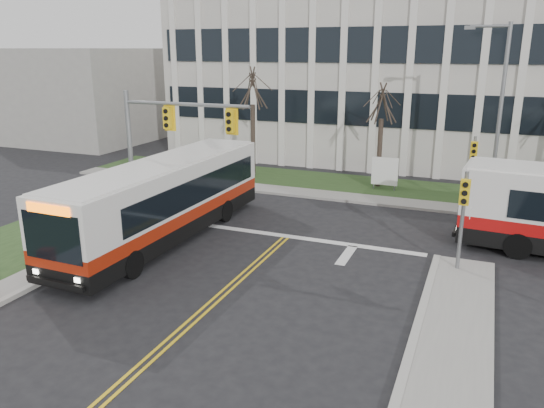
{
  "coord_description": "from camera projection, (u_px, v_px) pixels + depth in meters",
  "views": [
    {
      "loc": [
        7.69,
        -12.47,
        7.95
      ],
      "look_at": [
        0.04,
        6.34,
        2.0
      ],
      "focal_mm": 35.0,
      "sensor_mm": 36.0,
      "label": 1
    }
  ],
  "objects": [
    {
      "name": "ground",
      "position": [
        192.0,
        321.0,
        16.1
      ],
      "size": [
        120.0,
        120.0,
        0.0
      ],
      "primitive_type": "plane",
      "color": "black",
      "rests_on": "ground"
    },
    {
      "name": "sidewalk_cross",
      "position": [
        423.0,
        205.0,
        27.78
      ],
      "size": [
        44.0,
        1.6,
        0.14
      ],
      "primitive_type": "cube",
      "color": "#9E9B93",
      "rests_on": "ground"
    },
    {
      "name": "building_lawn",
      "position": [
        429.0,
        193.0,
        30.27
      ],
      "size": [
        44.0,
        5.0,
        0.12
      ],
      "primitive_type": "cube",
      "color": "#28431C",
      "rests_on": "ground"
    },
    {
      "name": "office_building",
      "position": [
        454.0,
        76.0,
        39.27
      ],
      "size": [
        40.0,
        16.0,
        12.0
      ],
      "primitive_type": "cube",
      "color": "beige",
      "rests_on": "ground"
    },
    {
      "name": "building_annex",
      "position": [
        86.0,
        95.0,
        47.48
      ],
      "size": [
        12.0,
        12.0,
        8.0
      ],
      "primitive_type": "cube",
      "color": "#9E9B93",
      "rests_on": "ground"
    },
    {
      "name": "mast_arm_signal",
      "position": [
        160.0,
        136.0,
        23.3
      ],
      "size": [
        6.11,
        0.38,
        6.2
      ],
      "color": "slate",
      "rests_on": "ground"
    },
    {
      "name": "signal_pole_near",
      "position": [
        463.0,
        208.0,
        18.92
      ],
      "size": [
        0.34,
        0.39,
        3.8
      ],
      "color": "slate",
      "rests_on": "ground"
    },
    {
      "name": "signal_pole_far",
      "position": [
        473.0,
        162.0,
        26.48
      ],
      "size": [
        0.34,
        0.39,
        3.8
      ],
      "color": "slate",
      "rests_on": "ground"
    },
    {
      "name": "streetlight",
      "position": [
        497.0,
        107.0,
        26.13
      ],
      "size": [
        2.15,
        0.25,
        9.2
      ],
      "color": "slate",
      "rests_on": "ground"
    },
    {
      "name": "directory_sign",
      "position": [
        385.0,
        172.0,
        30.42
      ],
      "size": [
        1.5,
        0.12,
        2.0
      ],
      "color": "slate",
      "rests_on": "ground"
    },
    {
      "name": "tree_left",
      "position": [
        253.0,
        90.0,
        32.72
      ],
      "size": [
        1.8,
        1.8,
        7.7
      ],
      "color": "#42352B",
      "rests_on": "ground"
    },
    {
      "name": "tree_mid",
      "position": [
        382.0,
        105.0,
        30.18
      ],
      "size": [
        1.8,
        1.8,
        6.82
      ],
      "color": "#42352B",
      "rests_on": "ground"
    },
    {
      "name": "bus_main",
      "position": [
        164.0,
        202.0,
        22.65
      ],
      "size": [
        2.93,
        12.57,
        3.34
      ],
      "primitive_type": null,
      "rotation": [
        0.0,
        0.0,
        -0.02
      ],
      "color": "silver",
      "rests_on": "ground"
    }
  ]
}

